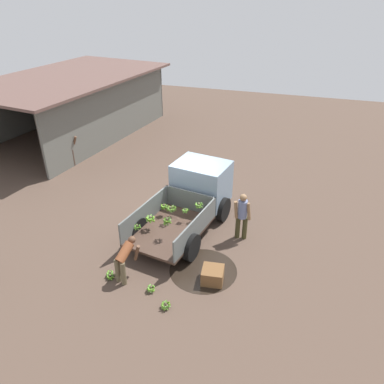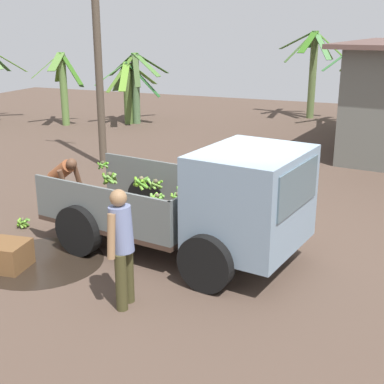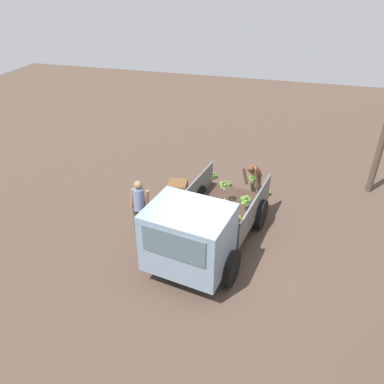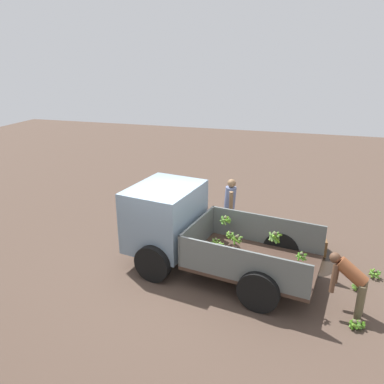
{
  "view_description": "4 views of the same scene",
  "coord_description": "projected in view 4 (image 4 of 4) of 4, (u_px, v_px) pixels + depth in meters",
  "views": [
    {
      "loc": [
        -10.73,
        -3.77,
        7.23
      ],
      "look_at": [
        -0.78,
        -0.54,
        1.39
      ],
      "focal_mm": 35.0,
      "sensor_mm": 36.0,
      "label": 1
    },
    {
      "loc": [
        2.43,
        -7.81,
        3.65
      ],
      "look_at": [
        -0.63,
        -0.29,
        1.06
      ],
      "focal_mm": 50.0,
      "sensor_mm": 36.0,
      "label": 2
    },
    {
      "loc": [
        6.72,
        1.36,
        6.34
      ],
      "look_at": [
        -0.86,
        -0.78,
        1.54
      ],
      "focal_mm": 35.0,
      "sensor_mm": 36.0,
      "label": 3
    },
    {
      "loc": [
        -2.5,
        7.11,
        4.7
      ],
      "look_at": [
        -0.08,
        -1.12,
        1.58
      ],
      "focal_mm": 35.0,
      "sensor_mm": 36.0,
      "label": 4
    }
  ],
  "objects": [
    {
      "name": "wooden_crate_0",
      "position": [
        313.0,
        244.0,
        9.49
      ],
      "size": [
        0.66,
        0.66,
        0.42
      ],
      "primitive_type": "cube",
      "rotation": [
        0.0,
        0.0,
        4.84
      ],
      "color": "brown",
      "rests_on": "ground"
    },
    {
      "name": "person_foreground_visitor",
      "position": [
        230.0,
        205.0,
        10.15
      ],
      "size": [
        0.35,
        0.57,
        1.63
      ],
      "rotation": [
        0.0,
        0.0,
        3.23
      ],
      "color": "#3B371D",
      "rests_on": "ground"
    },
    {
      "name": "banana_bunch_on_ground_3",
      "position": [
        357.0,
        285.0,
        7.97
      ],
      "size": [
        0.24,
        0.24,
        0.19
      ],
      "color": "brown",
      "rests_on": "ground"
    },
    {
      "name": "ground",
      "position": [
        175.0,
        271.0,
        8.68
      ],
      "size": [
        36.0,
        36.0,
        0.0
      ],
      "primitive_type": "plane",
      "color": "#4D3B31"
    },
    {
      "name": "banana_bunch_on_ground_1",
      "position": [
        355.0,
        324.0,
        6.82
      ],
      "size": [
        0.22,
        0.22,
        0.19
      ],
      "color": "brown",
      "rests_on": "ground"
    },
    {
      "name": "banana_bunch_on_ground_2",
      "position": [
        375.0,
        274.0,
        8.39
      ],
      "size": [
        0.28,
        0.28,
        0.2
      ],
      "color": "#4E4632",
      "rests_on": "ground"
    },
    {
      "name": "person_worker_loading",
      "position": [
        351.0,
        280.0,
        7.06
      ],
      "size": [
        0.76,
        0.62,
        1.21
      ],
      "rotation": [
        0.0,
        0.0,
        -0.26
      ],
      "color": "brown",
      "rests_on": "ground"
    },
    {
      "name": "mud_patch_0",
      "position": [
        298.0,
        256.0,
        9.32
      ],
      "size": [
        1.96,
        1.96,
        0.01
      ],
      "primitive_type": "cylinder",
      "color": "black",
      "rests_on": "ground"
    },
    {
      "name": "cargo_truck",
      "position": [
        182.0,
        225.0,
        8.72
      ],
      "size": [
        4.51,
        2.64,
        1.88
      ],
      "rotation": [
        0.0,
        0.0,
        -0.16
      ],
      "color": "#3F2D23",
      "rests_on": "ground"
    },
    {
      "name": "banana_bunch_on_ground_0",
      "position": [
        359.0,
        324.0,
        6.85
      ],
      "size": [
        0.23,
        0.23,
        0.17
      ],
      "color": "brown",
      "rests_on": "ground"
    }
  ]
}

